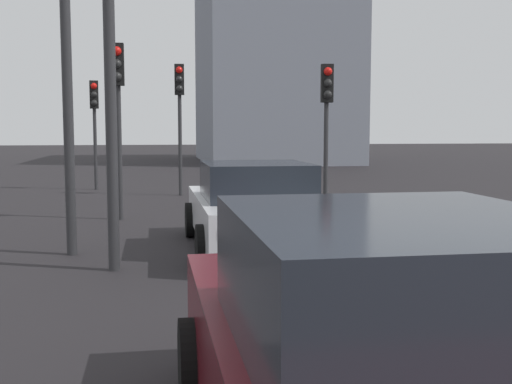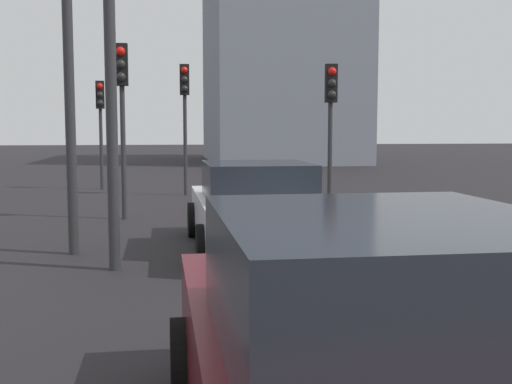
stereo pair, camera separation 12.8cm
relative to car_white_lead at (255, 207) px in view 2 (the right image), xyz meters
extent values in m
cube|color=silver|center=(0.06, 0.00, -0.14)|extent=(4.35, 1.90, 0.62)
cube|color=#1E232B|center=(-0.16, 0.00, 0.46)|extent=(1.96, 1.67, 0.58)
cylinder|color=black|center=(1.40, -0.94, -0.39)|extent=(0.64, 0.22, 0.64)
cylinder|color=black|center=(1.40, 0.95, -0.39)|extent=(0.64, 0.22, 0.64)
cylinder|color=black|center=(-1.29, -0.95, -0.39)|extent=(0.64, 0.22, 0.64)
cylinder|color=black|center=(-1.29, 0.94, -0.39)|extent=(0.64, 0.22, 0.64)
cube|color=maroon|center=(-2.13, -0.68, -0.03)|extent=(0.03, 0.20, 0.11)
cube|color=maroon|center=(-2.13, 0.68, -0.03)|extent=(0.03, 0.20, 0.11)
cube|color=#1E232B|center=(-7.35, 0.46, 0.56)|extent=(1.95, 1.61, 0.64)
cylinder|color=black|center=(-5.80, -0.45, -0.39)|extent=(0.64, 0.22, 0.64)
cylinder|color=black|center=(-5.80, 1.38, -0.39)|extent=(0.64, 0.22, 0.64)
cylinder|color=#2D2D30|center=(8.84, 0.81, 0.79)|extent=(0.11, 0.11, 3.00)
cube|color=black|center=(8.78, 0.81, 2.74)|extent=(0.22, 0.29, 0.90)
sphere|color=red|center=(8.67, 0.82, 3.01)|extent=(0.20, 0.20, 0.20)
sphere|color=black|center=(8.67, 0.82, 2.74)|extent=(0.20, 0.20, 0.20)
sphere|color=black|center=(8.67, 0.82, 2.47)|extent=(0.20, 0.20, 0.20)
cylinder|color=#2D2D30|center=(3.93, 2.35, 0.76)|extent=(0.11, 0.11, 2.93)
cube|color=black|center=(3.87, 2.35, 2.67)|extent=(0.21, 0.29, 0.90)
sphere|color=red|center=(3.76, 2.36, 2.94)|extent=(0.20, 0.20, 0.20)
sphere|color=black|center=(3.76, 2.36, 2.67)|extent=(0.20, 0.20, 0.20)
sphere|color=black|center=(3.76, 2.36, 2.40)|extent=(0.20, 0.20, 0.20)
cylinder|color=#2D2D30|center=(4.52, -2.49, 0.60)|extent=(0.11, 0.11, 2.63)
cube|color=black|center=(4.46, -2.48, 2.37)|extent=(0.23, 0.30, 0.90)
sphere|color=red|center=(4.35, -2.47, 2.64)|extent=(0.20, 0.20, 0.20)
sphere|color=black|center=(4.35, -2.47, 2.37)|extent=(0.20, 0.20, 0.20)
sphere|color=black|center=(4.35, -2.47, 2.10)|extent=(0.20, 0.20, 0.20)
cylinder|color=#2D2D30|center=(11.15, 3.48, 0.62)|extent=(0.11, 0.11, 2.66)
cube|color=black|center=(11.09, 3.48, 2.40)|extent=(0.23, 0.30, 0.90)
sphere|color=red|center=(10.98, 3.46, 2.67)|extent=(0.20, 0.20, 0.20)
sphere|color=black|center=(10.98, 3.46, 2.40)|extent=(0.20, 0.20, 0.20)
sphere|color=black|center=(10.98, 3.46, 2.13)|extent=(0.20, 0.20, 0.20)
cylinder|color=#2D2D30|center=(0.04, 2.93, 2.71)|extent=(0.16, 0.16, 6.84)
cylinder|color=#2D2D30|center=(-1.22, 2.20, 2.59)|extent=(0.16, 0.16, 6.59)
cube|color=gray|center=(28.91, -5.76, 5.24)|extent=(12.76, 8.49, 11.90)
camera|label=1|loc=(-10.21, 1.66, 1.29)|focal=44.28mm
camera|label=2|loc=(-10.23, 1.53, 1.29)|focal=44.28mm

